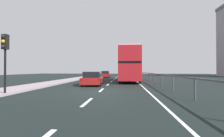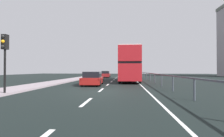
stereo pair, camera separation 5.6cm
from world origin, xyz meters
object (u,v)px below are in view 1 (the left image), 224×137
object	(u,v)px
traffic_signal_pole	(5,49)
double_decker_bus_red	(129,65)
hatchback_car_near	(93,79)
sedan_car_ahead	(106,74)

from	to	relation	value
traffic_signal_pole	double_decker_bus_red	bearing A→B (deg)	59.09
double_decker_bus_red	hatchback_car_near	distance (m)	7.27
double_decker_bus_red	traffic_signal_pole	distance (m)	14.99
double_decker_bus_red	traffic_signal_pole	xyz separation A→B (m)	(-7.70, -12.85, 0.49)
hatchback_car_near	sedan_car_ahead	xyz separation A→B (m)	(-0.89, 17.58, 0.00)
hatchback_car_near	sedan_car_ahead	distance (m)	17.60
double_decker_bus_red	sedan_car_ahead	bearing A→B (deg)	111.71
hatchback_car_near	sedan_car_ahead	size ratio (longest dim) A/B	0.98
hatchback_car_near	traffic_signal_pole	size ratio (longest dim) A/B	1.19
double_decker_bus_red	sedan_car_ahead	size ratio (longest dim) A/B	2.49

